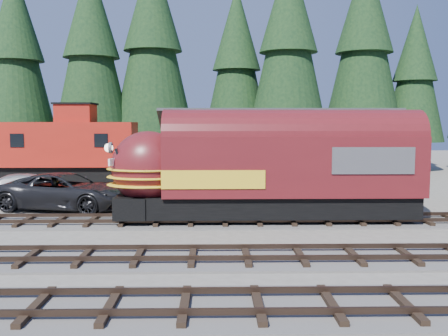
{
  "coord_description": "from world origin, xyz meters",
  "views": [
    {
      "loc": [
        -3.47,
        -18.29,
        4.6
      ],
      "look_at": [
        -3.03,
        4.0,
        2.51
      ],
      "focal_mm": 40.0,
      "sensor_mm": 36.0,
      "label": 1
    }
  ],
  "objects_px": {
    "pickup_truck_a": "(66,191)",
    "pickup_truck_b": "(31,187)",
    "depot": "(274,150)",
    "locomotive": "(259,173)",
    "caboose": "(63,148)"
  },
  "relations": [
    {
      "from": "pickup_truck_a",
      "to": "pickup_truck_b",
      "type": "bearing_deg",
      "value": 54.61
    },
    {
      "from": "depot",
      "to": "pickup_truck_a",
      "type": "bearing_deg",
      "value": -165.59
    },
    {
      "from": "pickup_truck_a",
      "to": "locomotive",
      "type": "bearing_deg",
      "value": -97.75
    },
    {
      "from": "depot",
      "to": "pickup_truck_a",
      "type": "relative_size",
      "value": 1.86
    },
    {
      "from": "locomotive",
      "to": "pickup_truck_a",
      "type": "relative_size",
      "value": 2.05
    },
    {
      "from": "caboose",
      "to": "pickup_truck_a",
      "type": "relative_size",
      "value": 1.53
    },
    {
      "from": "caboose",
      "to": "pickup_truck_b",
      "type": "relative_size",
      "value": 1.99
    },
    {
      "from": "caboose",
      "to": "pickup_truck_a",
      "type": "bearing_deg",
      "value": -72.84
    },
    {
      "from": "caboose",
      "to": "pickup_truck_a",
      "type": "height_order",
      "value": "caboose"
    },
    {
      "from": "locomotive",
      "to": "depot",
      "type": "bearing_deg",
      "value": 77.4
    },
    {
      "from": "depot",
      "to": "caboose",
      "type": "xyz_separation_m",
      "value": [
        -14.43,
        7.5,
        -0.26
      ]
    },
    {
      "from": "pickup_truck_a",
      "to": "depot",
      "type": "bearing_deg",
      "value": -63.03
    },
    {
      "from": "pickup_truck_a",
      "to": "pickup_truck_b",
      "type": "height_order",
      "value": "pickup_truck_a"
    },
    {
      "from": "depot",
      "to": "pickup_truck_b",
      "type": "xyz_separation_m",
      "value": [
        -14.21,
        0.43,
        -2.2
      ]
    },
    {
      "from": "pickup_truck_a",
      "to": "pickup_truck_b",
      "type": "relative_size",
      "value": 1.31
    }
  ]
}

